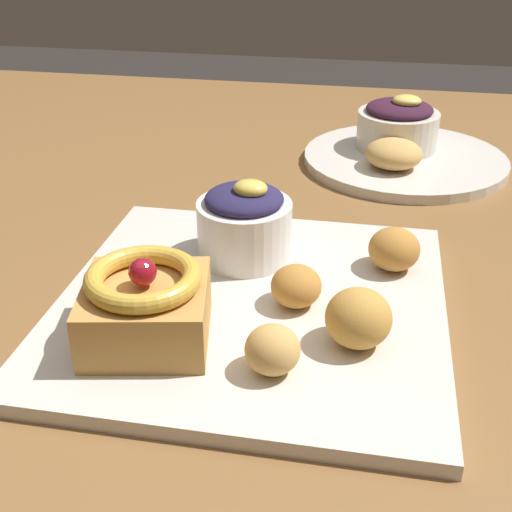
% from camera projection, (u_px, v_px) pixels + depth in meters
% --- Properties ---
extents(dining_table, '(1.40, 0.99, 0.73)m').
position_uv_depth(dining_table, '(263.00, 270.00, 0.78)').
color(dining_table, brown).
rests_on(dining_table, ground_plane).
extents(front_plate, '(0.30, 0.30, 0.01)m').
position_uv_depth(front_plate, '(251.00, 305.00, 0.54)').
color(front_plate, silver).
rests_on(front_plate, dining_table).
extents(cake_slice, '(0.10, 0.10, 0.07)m').
position_uv_depth(cake_slice, '(146.00, 305.00, 0.48)').
color(cake_slice, '#C68E47').
rests_on(cake_slice, front_plate).
extents(berry_ramekin, '(0.08, 0.08, 0.07)m').
position_uv_depth(berry_ramekin, '(245.00, 223.00, 0.58)').
color(berry_ramekin, white).
rests_on(berry_ramekin, front_plate).
extents(fritter_front, '(0.04, 0.04, 0.04)m').
position_uv_depth(fritter_front, '(394.00, 249.00, 0.57)').
color(fritter_front, '#BC7F38').
rests_on(fritter_front, front_plate).
extents(fritter_middle, '(0.05, 0.05, 0.04)m').
position_uv_depth(fritter_middle, '(358.00, 318.00, 0.47)').
color(fritter_middle, gold).
rests_on(fritter_middle, front_plate).
extents(fritter_back, '(0.04, 0.04, 0.03)m').
position_uv_depth(fritter_back, '(296.00, 286.00, 0.52)').
color(fritter_back, '#BC7F38').
rests_on(fritter_back, front_plate).
extents(fritter_extra, '(0.04, 0.04, 0.03)m').
position_uv_depth(fritter_extra, '(272.00, 350.00, 0.45)').
color(fritter_extra, tan).
rests_on(fritter_extra, front_plate).
extents(back_plate, '(0.25, 0.25, 0.01)m').
position_uv_depth(back_plate, '(405.00, 160.00, 0.82)').
color(back_plate, silver).
rests_on(back_plate, dining_table).
extents(back_ramekin, '(0.10, 0.10, 0.07)m').
position_uv_depth(back_ramekin, '(398.00, 125.00, 0.83)').
color(back_ramekin, silver).
rests_on(back_ramekin, back_plate).
extents(back_pastry, '(0.07, 0.07, 0.03)m').
position_uv_depth(back_pastry, '(394.00, 154.00, 0.78)').
color(back_pastry, tan).
rests_on(back_pastry, back_plate).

